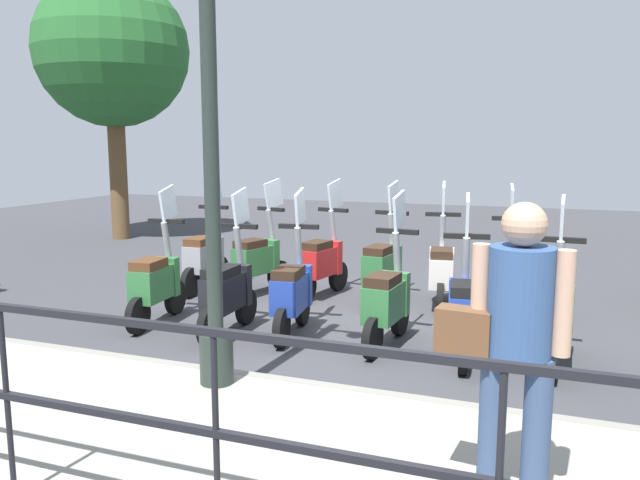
# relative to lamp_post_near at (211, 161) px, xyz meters

# --- Properties ---
(ground_plane) EXTENTS (28.00, 28.00, 0.00)m
(ground_plane) POSITION_rel_lamp_post_near_xyz_m (2.40, -0.41, -1.89)
(ground_plane) COLOR #38383D
(promenade_walkway) EXTENTS (2.20, 20.00, 0.15)m
(promenade_walkway) POSITION_rel_lamp_post_near_xyz_m (-0.75, -0.41, -1.81)
(promenade_walkway) COLOR gray
(promenade_walkway) RESTS_ON ground_plane
(fence_railing) EXTENTS (0.04, 16.03, 1.07)m
(fence_railing) POSITION_rel_lamp_post_near_xyz_m (-1.80, -0.41, -0.99)
(fence_railing) COLOR black
(fence_railing) RESTS_ON promenade_walkway
(lamp_post_near) EXTENTS (0.26, 0.90, 3.95)m
(lamp_post_near) POSITION_rel_lamp_post_near_xyz_m (0.00, 0.00, 0.00)
(lamp_post_near) COLOR #232D28
(lamp_post_near) RESTS_ON promenade_walkway
(pedestrian_with_bag) EXTENTS (0.36, 0.65, 1.59)m
(pedestrian_with_bag) POSITION_rel_lamp_post_near_xyz_m (-0.97, -2.25, -0.81)
(pedestrian_with_bag) COLOR #384C70
(pedestrian_with_bag) RESTS_ON promenade_walkway
(tree_large) EXTENTS (3.09, 3.09, 5.41)m
(tree_large) POSITION_rel_lamp_post_near_xyz_m (6.72, 6.10, 1.95)
(tree_large) COLOR brown
(tree_large) RESTS_ON ground_plane
(scooter_near_0) EXTENTS (1.23, 0.44, 1.54)m
(scooter_near_0) POSITION_rel_lamp_post_near_xyz_m (1.73, -2.50, -1.40)
(scooter_near_0) COLOR black
(scooter_near_0) RESTS_ON ground_plane
(scooter_near_1) EXTENTS (1.23, 0.44, 1.54)m
(scooter_near_1) POSITION_rel_lamp_post_near_xyz_m (1.66, -1.69, -1.40)
(scooter_near_1) COLOR black
(scooter_near_1) RESTS_ON ground_plane
(scooter_near_2) EXTENTS (1.23, 0.44, 1.54)m
(scooter_near_2) POSITION_rel_lamp_post_near_xyz_m (1.75, -0.93, -1.40)
(scooter_near_2) COLOR black
(scooter_near_2) RESTS_ON ground_plane
(scooter_near_3) EXTENTS (1.23, 0.44, 1.54)m
(scooter_near_3) POSITION_rel_lamp_post_near_xyz_m (1.75, 0.09, -1.40)
(scooter_near_3) COLOR black
(scooter_near_3) RESTS_ON ground_plane
(scooter_near_4) EXTENTS (1.23, 0.44, 1.54)m
(scooter_near_4) POSITION_rel_lamp_post_near_xyz_m (1.55, 0.74, -1.40)
(scooter_near_4) COLOR black
(scooter_near_4) RESTS_ON ground_plane
(scooter_near_5) EXTENTS (1.23, 0.44, 1.54)m
(scooter_near_5) POSITION_rel_lamp_post_near_xyz_m (1.64, 1.69, -1.40)
(scooter_near_5) COLOR black
(scooter_near_5) RESTS_ON ground_plane
(scooter_far_0) EXTENTS (1.23, 0.44, 1.54)m
(scooter_far_0) POSITION_rel_lamp_post_near_xyz_m (3.27, -2.01, -1.40)
(scooter_far_0) COLOR black
(scooter_far_0) RESTS_ON ground_plane
(scooter_far_1) EXTENTS (1.23, 0.46, 1.54)m
(scooter_far_1) POSITION_rel_lamp_post_near_xyz_m (3.43, -1.19, -1.40)
(scooter_far_1) COLOR black
(scooter_far_1) RESTS_ON ground_plane
(scooter_far_2) EXTENTS (1.23, 0.45, 1.54)m
(scooter_far_2) POSITION_rel_lamp_post_near_xyz_m (3.37, -0.47, -1.40)
(scooter_far_2) COLOR black
(scooter_far_2) RESTS_ON ground_plane
(scooter_far_3) EXTENTS (1.22, 0.49, 1.54)m
(scooter_far_3) POSITION_rel_lamp_post_near_xyz_m (3.45, 0.37, -1.40)
(scooter_far_3) COLOR black
(scooter_far_3) RESTS_ON ground_plane
(scooter_far_4) EXTENTS (1.20, 0.53, 1.54)m
(scooter_far_4) POSITION_rel_lamp_post_near_xyz_m (3.26, 1.21, -1.40)
(scooter_far_4) COLOR black
(scooter_far_4) RESTS_ON ground_plane
(scooter_far_5) EXTENTS (1.23, 0.44, 1.54)m
(scooter_far_5) POSITION_rel_lamp_post_near_xyz_m (3.21, 1.99, -1.40)
(scooter_far_5) COLOR black
(scooter_far_5) RESTS_ON ground_plane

